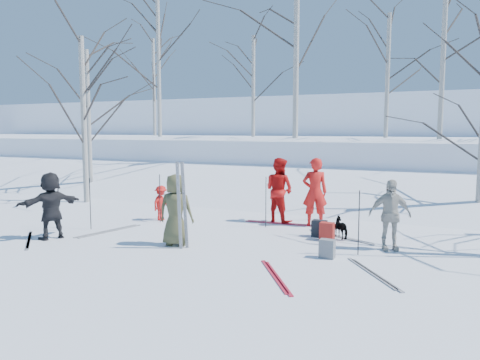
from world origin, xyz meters
The scene contains 36 objects.
ground centered at (0.00, 0.00, 0.00)m, with size 120.00×120.00×0.00m, color white.
snow_ramp centered at (0.00, 7.00, 0.15)m, with size 70.00×9.50×1.40m, color white.
snow_plateau centered at (0.00, 17.00, 1.00)m, with size 70.00×18.00×2.20m, color white.
far_hill centered at (0.00, 38.00, 2.00)m, with size 90.00×30.00×6.00m, color white.
skier_olive_center centered at (-0.61, -0.50, 0.80)m, with size 0.78×0.51×1.60m, color #444529.
skier_red_north centered at (1.55, 2.88, 0.92)m, with size 0.67×0.44×1.83m, color red.
skier_redor_behind centered at (0.48, 3.00, 0.90)m, with size 0.87×0.68×1.79m, color #BC0F0E.
skier_red_seated centered at (-2.61, 1.74, 0.50)m, with size 0.64×0.37×0.99m, color red.
skier_cream_east centered at (3.72, 1.15, 0.76)m, with size 0.89×0.37×1.53m, color beige.
skier_grey_west centered at (-3.62, -1.25, 0.79)m, with size 1.47×0.47×1.59m, color black.
dog centered at (2.56, 1.79, 0.26)m, with size 0.28×0.60×0.51m, color black.
upright_ski_left centered at (-0.35, -0.78, 0.95)m, with size 0.07×0.02×1.90m, color silver.
upright_ski_right centered at (-0.27, -0.68, 0.95)m, with size 0.07×0.02×1.90m, color silver.
ski_pair_a centered at (3.72, -0.73, 0.01)m, with size 1.28×1.66×0.02m, color silver, non-canonical shape.
ski_pair_b centered at (2.22, -1.65, 0.01)m, with size 1.24×1.68×0.02m, color #B5192E, non-canonical shape.
ski_pair_c centered at (-2.95, -0.06, 0.01)m, with size 0.56×1.90×0.02m, color silver, non-canonical shape.
ski_pair_d centered at (-3.96, -1.63, 0.01)m, with size 1.54×1.43×0.02m, color silver, non-canonical shape.
ski_pair_e centered at (0.59, 2.77, 0.01)m, with size 1.91×0.35×0.02m, color #B5192E, non-canonical shape.
ski_pair_f centered at (2.49, 1.87, 0.01)m, with size 1.80×1.00×0.02m, color silver, non-canonical shape.
ski_pole_a centered at (0.44, 2.16, 0.67)m, with size 0.02×0.02×1.34m, color black.
ski_pole_b centered at (-3.55, -0.04, 0.67)m, with size 0.02×0.02×1.34m, color black.
ski_pole_c centered at (-4.15, -0.52, 0.67)m, with size 0.02×0.02×1.34m, color black.
ski_pole_d centered at (-4.42, -0.27, 0.67)m, with size 0.02×0.02×1.34m, color black.
ski_pole_e centered at (3.21, 0.46, 0.67)m, with size 0.02×0.02×1.34m, color black.
ski_pole_f centered at (-2.47, 1.50, 0.67)m, with size 0.02×0.02×1.34m, color black.
backpack_red centered at (2.30, 1.41, 0.21)m, with size 0.32×0.22×0.42m, color maroon.
backpack_grey centered at (2.70, -0.06, 0.19)m, with size 0.30×0.20×0.38m, color slate.
backpack_dark centered at (2.03, 1.69, 0.20)m, with size 0.34×0.24×0.40m, color black.
birch_plateau_a centered at (-11.79, 14.10, 5.06)m, with size 4.60×4.60×5.71m, color silver, non-canonical shape.
birch_plateau_c centered at (-8.96, 10.65, 5.63)m, with size 5.40×5.40×6.86m, color silver, non-canonical shape.
birch_plateau_d centered at (-4.48, 12.28, 4.67)m, with size 4.06×4.06×4.94m, color silver, non-canonical shape.
birch_plateau_f centered at (1.85, 12.62, 4.91)m, with size 4.39×4.39×5.42m, color silver, non-canonical shape.
birch_plateau_g centered at (-1.36, 9.62, 6.12)m, with size 6.08×6.08×7.83m, color silver, non-canonical shape.
birch_plateau_h centered at (4.18, 10.50, 5.16)m, with size 4.74×4.74×5.92m, color silver, non-canonical shape.
birch_edge_a centered at (-6.97, 3.36, 2.88)m, with size 4.64×4.64×5.77m, color silver, non-canonical shape.
birch_edge_d centered at (-8.79, 5.48, 2.88)m, with size 4.63×4.63×5.76m, color silver, non-canonical shape.
Camera 1 is at (5.12, -9.09, 2.58)m, focal length 35.00 mm.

